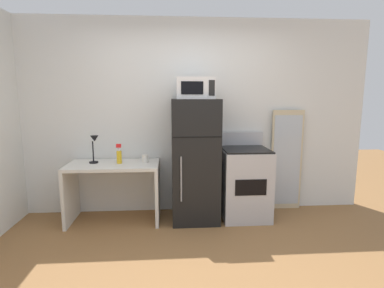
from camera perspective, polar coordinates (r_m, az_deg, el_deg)
ground_plane at (r=2.90m, az=0.40°, el=-24.17°), size 12.00×12.00×0.00m
wall_back_white at (r=4.13m, az=-1.41°, el=5.09°), size 5.00×0.10×2.60m
desk at (r=3.97m, az=-14.57°, el=-6.82°), size 1.14×0.60×0.75m
desk_lamp at (r=3.95m, az=-18.06°, el=-0.08°), size 0.14×0.12×0.35m
spray_bottle at (r=3.88m, az=-13.65°, el=-2.16°), size 0.06×0.06×0.25m
coffee_mug at (r=3.90m, az=-8.88°, el=-2.74°), size 0.08×0.08×0.09m
refrigerator at (r=3.84m, az=0.57°, el=-3.12°), size 0.59×0.64×1.55m
microwave at (r=3.73m, az=0.63°, el=10.54°), size 0.46×0.35×0.26m
oven_range at (r=4.03m, az=9.96°, el=-7.21°), size 0.60×0.61×1.10m
leaning_mirror at (r=4.41m, az=17.45°, el=-2.96°), size 0.44×0.03×1.40m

